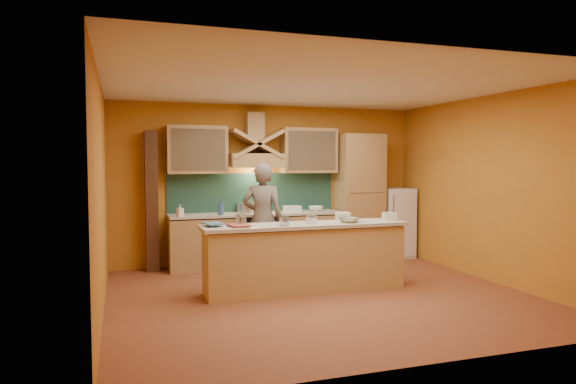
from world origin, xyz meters
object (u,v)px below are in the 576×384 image
object	(u,v)px
fridge	(395,223)
mixing_bowl	(349,220)
kitchen_scale	(311,220)
stove	(257,240)
person	(263,219)

from	to	relation	value
fridge	mixing_bowl	bearing A→B (deg)	-133.42
fridge	kitchen_scale	bearing A→B (deg)	-141.04
stove	kitchen_scale	xyz separation A→B (m)	(0.26, -1.97, 0.54)
person	mixing_bowl	distance (m)	1.59
kitchen_scale	person	bearing A→B (deg)	98.91
stove	person	size ratio (longest dim) A/B	0.51
stove	kitchen_scale	bearing A→B (deg)	-82.47
kitchen_scale	mixing_bowl	size ratio (longest dim) A/B	0.41
person	kitchen_scale	size ratio (longest dim) A/B	15.53
fridge	mixing_bowl	distance (m)	2.76
kitchen_scale	stove	bearing A→B (deg)	91.52
stove	kitchen_scale	world-z (taller)	kitchen_scale
fridge	person	size ratio (longest dim) A/B	0.73
stove	mixing_bowl	world-z (taller)	mixing_bowl
stove	person	distance (m)	0.82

